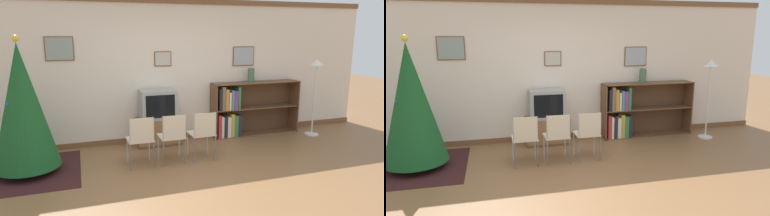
# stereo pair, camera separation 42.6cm
# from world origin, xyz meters

# --- Properties ---
(ground_plane) EXTENTS (24.00, 24.00, 0.00)m
(ground_plane) POSITION_xyz_m (0.00, 0.00, 0.00)
(ground_plane) COLOR brown
(wall_back) EXTENTS (8.98, 0.11, 2.70)m
(wall_back) POSITION_xyz_m (-0.00, 2.41, 1.35)
(wall_back) COLOR silver
(wall_back) RESTS_ON ground_plane
(area_rug) EXTENTS (1.47, 1.61, 0.01)m
(area_rug) POSITION_xyz_m (-2.32, 1.40, 0.00)
(area_rug) COLOR #381919
(area_rug) RESTS_ON ground_plane
(christmas_tree) EXTENTS (0.94, 0.94, 2.04)m
(christmas_tree) POSITION_xyz_m (-2.32, 1.40, 1.02)
(christmas_tree) COLOR maroon
(christmas_tree) RESTS_ON area_rug
(tv_console) EXTENTS (0.81, 0.46, 0.51)m
(tv_console) POSITION_xyz_m (-0.16, 2.11, 0.26)
(tv_console) COLOR brown
(tv_console) RESTS_ON ground_plane
(television) EXTENTS (0.65, 0.45, 0.53)m
(television) POSITION_xyz_m (-0.16, 2.11, 0.78)
(television) COLOR #9E9E99
(television) RESTS_ON tv_console
(folding_chair_left) EXTENTS (0.40, 0.40, 0.82)m
(folding_chair_left) POSITION_xyz_m (-0.67, 1.07, 0.47)
(folding_chair_left) COLOR beige
(folding_chair_left) RESTS_ON ground_plane
(folding_chair_center) EXTENTS (0.40, 0.40, 0.82)m
(folding_chair_center) POSITION_xyz_m (-0.16, 1.07, 0.47)
(folding_chair_center) COLOR beige
(folding_chair_center) RESTS_ON ground_plane
(folding_chair_right) EXTENTS (0.40, 0.40, 0.82)m
(folding_chair_right) POSITION_xyz_m (0.35, 1.07, 0.47)
(folding_chair_right) COLOR beige
(folding_chair_right) RESTS_ON ground_plane
(bookshelf) EXTENTS (1.88, 0.36, 1.09)m
(bookshelf) POSITION_xyz_m (1.56, 2.17, 0.51)
(bookshelf) COLOR brown
(bookshelf) RESTS_ON ground_plane
(vase) EXTENTS (0.14, 0.14, 0.28)m
(vase) POSITION_xyz_m (1.81, 2.20, 1.24)
(vase) COLOR #47664C
(vase) RESTS_ON bookshelf
(standing_lamp) EXTENTS (0.28, 0.28, 1.56)m
(standing_lamp) POSITION_xyz_m (3.00, 1.71, 1.20)
(standing_lamp) COLOR silver
(standing_lamp) RESTS_ON ground_plane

